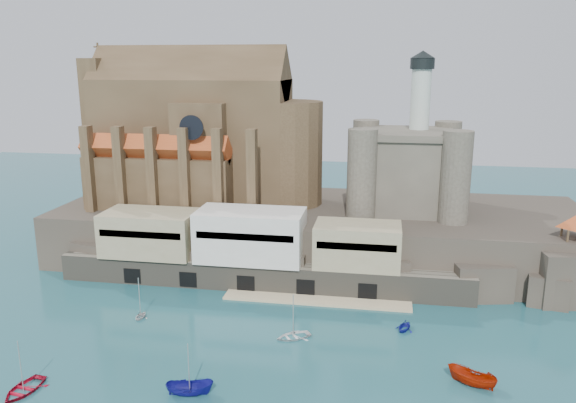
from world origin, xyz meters
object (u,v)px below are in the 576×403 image
(church, at_px, (202,140))
(boat_0, at_px, (24,391))
(castle_keep, at_px, (407,166))
(boat_2, at_px, (190,394))

(church, distance_m, boat_0, 59.37)
(castle_keep, height_order, boat_0, castle_keep)
(church, distance_m, castle_keep, 40.39)
(church, height_order, castle_keep, church)
(church, relative_size, castle_keep, 1.60)
(boat_2, bearing_deg, church, 5.33)
(boat_0, xyz_separation_m, boat_2, (19.25, 2.64, 0.00))
(castle_keep, bearing_deg, church, 178.89)
(castle_keep, xyz_separation_m, boat_0, (-44.56, -54.14, -18.31))
(church, height_order, boat_2, church)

